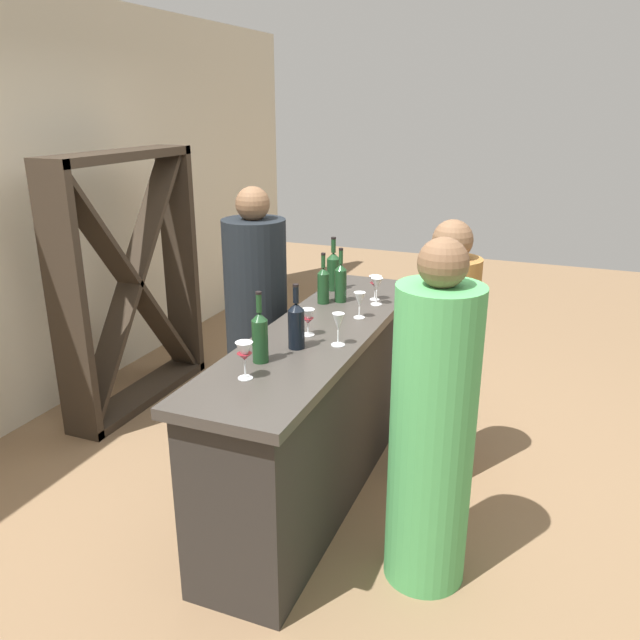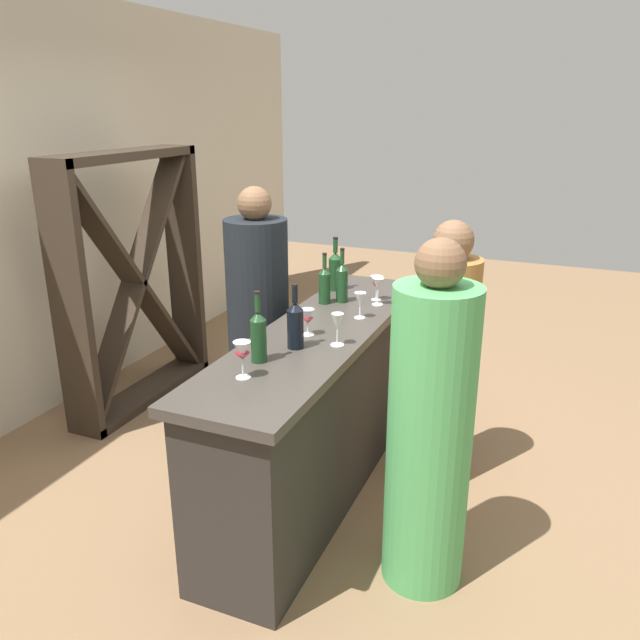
{
  "view_description": "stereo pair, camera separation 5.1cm",
  "coord_description": "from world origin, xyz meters",
  "px_view_note": "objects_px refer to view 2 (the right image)",
  "views": [
    {
      "loc": [
        -2.9,
        -1.16,
        2.09
      ],
      "look_at": [
        0.0,
        0.0,
        1.01
      ],
      "focal_mm": 35.4,
      "sensor_mm": 36.0,
      "label": 1
    },
    {
      "loc": [
        -2.88,
        -1.2,
        2.09
      ],
      "look_at": [
        0.0,
        0.0,
        1.01
      ],
      "focal_mm": 35.4,
      "sensor_mm": 36.0,
      "label": 2
    }
  ],
  "objects_px": {
    "person_right_guest": "(259,328)",
    "wine_bottle_rightmost_olive_green": "(335,270)",
    "wine_rack": "(134,282)",
    "wine_bottle_leftmost_olive_green": "(258,335)",
    "wine_bottle_second_right_olive_green": "(342,282)",
    "wine_glass_near_center": "(378,285)",
    "wine_bottle_second_left_near_black": "(295,324)",
    "wine_glass_near_left": "(337,323)",
    "wine_glass_near_right": "(360,301)",
    "wine_bottle_center_olive_green": "(325,284)",
    "person_left_guest": "(430,434)",
    "person_center_guest": "(445,365)",
    "wine_glass_far_center": "(308,318)",
    "wine_glass_far_left": "(377,283)",
    "wine_glass_far_right": "(242,353)"
  },
  "relations": [
    {
      "from": "wine_bottle_leftmost_olive_green",
      "to": "wine_bottle_center_olive_green",
      "type": "bearing_deg",
      "value": 3.65
    },
    {
      "from": "wine_bottle_second_left_near_black",
      "to": "wine_glass_near_center",
      "type": "xyz_separation_m",
      "value": [
        0.81,
        -0.16,
        -0.0
      ]
    },
    {
      "from": "wine_glass_far_center",
      "to": "wine_glass_near_left",
      "type": "bearing_deg",
      "value": -111.66
    },
    {
      "from": "wine_bottle_leftmost_olive_green",
      "to": "wine_glass_far_left",
      "type": "bearing_deg",
      "value": -10.36
    },
    {
      "from": "wine_glass_far_left",
      "to": "person_left_guest",
      "type": "distance_m",
      "value": 1.28
    },
    {
      "from": "wine_bottle_second_left_near_black",
      "to": "person_center_guest",
      "type": "bearing_deg",
      "value": -42.05
    },
    {
      "from": "wine_glass_far_right",
      "to": "person_right_guest",
      "type": "distance_m",
      "value": 1.26
    },
    {
      "from": "wine_bottle_second_right_olive_green",
      "to": "wine_glass_near_center",
      "type": "relative_size",
      "value": 2.01
    },
    {
      "from": "wine_glass_near_center",
      "to": "wine_bottle_leftmost_olive_green",
      "type": "bearing_deg",
      "value": 166.79
    },
    {
      "from": "wine_bottle_leftmost_olive_green",
      "to": "person_left_guest",
      "type": "height_order",
      "value": "person_left_guest"
    },
    {
      "from": "wine_rack",
      "to": "wine_bottle_leftmost_olive_green",
      "type": "xyz_separation_m",
      "value": [
        -1.07,
        -1.56,
        0.19
      ]
    },
    {
      "from": "person_right_guest",
      "to": "wine_bottle_rightmost_olive_green",
      "type": "bearing_deg",
      "value": 16.31
    },
    {
      "from": "wine_rack",
      "to": "wine_glass_far_right",
      "type": "xyz_separation_m",
      "value": [
        -1.26,
        -1.58,
        0.18
      ]
    },
    {
      "from": "wine_glass_far_center",
      "to": "person_right_guest",
      "type": "height_order",
      "value": "person_right_guest"
    },
    {
      "from": "wine_bottle_second_left_near_black",
      "to": "wine_bottle_leftmost_olive_green",
      "type": "bearing_deg",
      "value": 159.26
    },
    {
      "from": "wine_glass_far_right",
      "to": "person_left_guest",
      "type": "bearing_deg",
      "value": -73.93
    },
    {
      "from": "wine_bottle_leftmost_olive_green",
      "to": "person_right_guest",
      "type": "bearing_deg",
      "value": 28.49
    },
    {
      "from": "person_right_guest",
      "to": "wine_bottle_second_left_near_black",
      "type": "bearing_deg",
      "value": -72.23
    },
    {
      "from": "wine_bottle_second_right_olive_green",
      "to": "wine_bottle_rightmost_olive_green",
      "type": "xyz_separation_m",
      "value": [
        0.22,
        0.13,
        0.01
      ]
    },
    {
      "from": "wine_bottle_rightmost_olive_green",
      "to": "person_left_guest",
      "type": "distance_m",
      "value": 1.54
    },
    {
      "from": "wine_bottle_leftmost_olive_green",
      "to": "person_center_guest",
      "type": "height_order",
      "value": "person_center_guest"
    },
    {
      "from": "wine_bottle_rightmost_olive_green",
      "to": "person_center_guest",
      "type": "bearing_deg",
      "value": -112.95
    },
    {
      "from": "wine_bottle_center_olive_green",
      "to": "person_left_guest",
      "type": "height_order",
      "value": "person_left_guest"
    },
    {
      "from": "wine_bottle_second_left_near_black",
      "to": "wine_bottle_second_right_olive_green",
      "type": "distance_m",
      "value": 0.79
    },
    {
      "from": "wine_glass_near_right",
      "to": "wine_bottle_center_olive_green",
      "type": "bearing_deg",
      "value": 58.02
    },
    {
      "from": "wine_glass_near_right",
      "to": "wine_rack",
      "type": "bearing_deg",
      "value": 80.14
    },
    {
      "from": "wine_bottle_second_left_near_black",
      "to": "wine_glass_near_right",
      "type": "bearing_deg",
      "value": -14.6
    },
    {
      "from": "wine_glass_near_center",
      "to": "wine_glass_far_left",
      "type": "bearing_deg",
      "value": 22.39
    },
    {
      "from": "person_left_guest",
      "to": "person_right_guest",
      "type": "relative_size",
      "value": 0.98
    },
    {
      "from": "wine_glass_far_center",
      "to": "wine_bottle_leftmost_olive_green",
      "type": "bearing_deg",
      "value": 170.55
    },
    {
      "from": "wine_bottle_center_olive_green",
      "to": "wine_bottle_rightmost_olive_green",
      "type": "bearing_deg",
      "value": 8.76
    },
    {
      "from": "wine_bottle_leftmost_olive_green",
      "to": "wine_bottle_second_left_near_black",
      "type": "height_order",
      "value": "wine_bottle_leftmost_olive_green"
    },
    {
      "from": "wine_bottle_center_olive_green",
      "to": "wine_glass_far_center",
      "type": "bearing_deg",
      "value": -166.68
    },
    {
      "from": "wine_glass_far_center",
      "to": "person_center_guest",
      "type": "distance_m",
      "value": 0.86
    },
    {
      "from": "wine_bottle_second_right_olive_green",
      "to": "person_left_guest",
      "type": "xyz_separation_m",
      "value": [
        -0.97,
        -0.78,
        -0.35
      ]
    },
    {
      "from": "wine_glass_near_right",
      "to": "person_center_guest",
      "type": "xyz_separation_m",
      "value": [
        0.13,
        -0.46,
        -0.36
      ]
    },
    {
      "from": "wine_bottle_second_right_olive_green",
      "to": "wine_glass_far_left",
      "type": "height_order",
      "value": "wine_bottle_second_right_olive_green"
    },
    {
      "from": "wine_bottle_second_left_near_black",
      "to": "wine_bottle_second_right_olive_green",
      "type": "relative_size",
      "value": 0.98
    },
    {
      "from": "wine_rack",
      "to": "person_right_guest",
      "type": "distance_m",
      "value": 1.09
    },
    {
      "from": "wine_glass_near_right",
      "to": "person_left_guest",
      "type": "xyz_separation_m",
      "value": [
        -0.73,
        -0.58,
        -0.32
      ]
    },
    {
      "from": "wine_glass_near_center",
      "to": "wine_glass_far_center",
      "type": "xyz_separation_m",
      "value": [
        -0.62,
        0.17,
        -0.03
      ]
    },
    {
      "from": "wine_bottle_leftmost_olive_green",
      "to": "wine_glass_near_left",
      "type": "relative_size",
      "value": 2.04
    },
    {
      "from": "wine_glass_near_center",
      "to": "wine_glass_far_right",
      "type": "height_order",
      "value": "wine_glass_far_right"
    },
    {
      "from": "wine_bottle_second_left_near_black",
      "to": "wine_bottle_center_olive_green",
      "type": "bearing_deg",
      "value": 11.25
    },
    {
      "from": "wine_bottle_leftmost_olive_green",
      "to": "wine_glass_near_right",
      "type": "xyz_separation_m",
      "value": [
        0.76,
        -0.22,
        -0.03
      ]
    },
    {
      "from": "wine_bottle_second_left_near_black",
      "to": "wine_glass_near_left",
      "type": "relative_size",
      "value": 1.95
    },
    {
      "from": "wine_bottle_rightmost_olive_green",
      "to": "person_center_guest",
      "type": "relative_size",
      "value": 0.22
    },
    {
      "from": "wine_bottle_center_olive_green",
      "to": "wine_glass_near_center",
      "type": "distance_m",
      "value": 0.31
    },
    {
      "from": "wine_rack",
      "to": "wine_bottle_second_left_near_black",
      "type": "bearing_deg",
      "value": -117.38
    },
    {
      "from": "wine_rack",
      "to": "wine_bottle_second_right_olive_green",
      "type": "height_order",
      "value": "wine_rack"
    }
  ]
}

